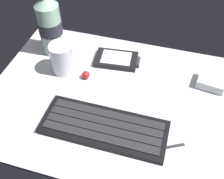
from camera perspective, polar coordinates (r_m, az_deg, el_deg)
ground_plane at (r=70.11cm, az=-0.05°, el=-2.34°), size 64.00×48.00×2.80cm
keyboard at (r=62.93cm, az=-1.65°, el=-7.89°), size 29.04×11.11×1.70cm
handheld_device at (r=78.81cm, az=1.00°, el=6.32°), size 13.30×8.75×1.50cm
juice_cup at (r=75.29cm, az=-10.38°, el=6.29°), size 6.40×6.40×8.50cm
water_bottle at (r=79.86cm, az=-12.94°, el=13.14°), size 6.73×6.73×20.80cm
charger_block at (r=76.20cm, az=20.10°, el=1.49°), size 7.71×6.52×2.40cm
trackball_mouse at (r=73.92cm, az=-5.54°, el=3.06°), size 2.20×2.20×2.20cm
stylus_pen at (r=61.63cm, az=10.84°, el=-11.85°), size 8.76×4.99×0.70cm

